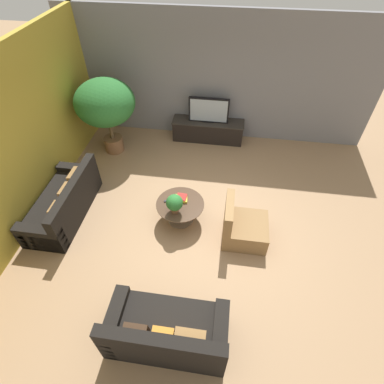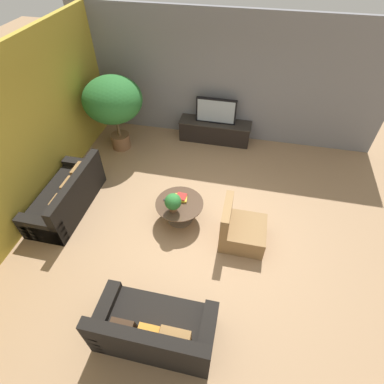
{
  "view_description": "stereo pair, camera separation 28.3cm",
  "coord_description": "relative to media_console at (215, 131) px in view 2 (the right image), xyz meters",
  "views": [
    {
      "loc": [
        0.39,
        -3.66,
        4.58
      ],
      "look_at": [
        -0.19,
        0.36,
        0.55
      ],
      "focal_mm": 28.0,
      "sensor_mm": 36.0,
      "label": 1
    },
    {
      "loc": [
        0.67,
        -3.61,
        4.58
      ],
      "look_at": [
        -0.19,
        0.36,
        0.55
      ],
      "focal_mm": 28.0,
      "sensor_mm": 36.0,
      "label": 2
    }
  ],
  "objects": [
    {
      "name": "ground_plane",
      "position": [
        0.15,
        -2.94,
        -0.28
      ],
      "size": [
        24.0,
        24.0,
        0.0
      ],
      "primitive_type": "plane",
      "color": "#9E7A56"
    },
    {
      "name": "back_wall_stone",
      "position": [
        0.15,
        0.32,
        1.22
      ],
      "size": [
        7.4,
        0.12,
        3.0
      ],
      "primitive_type": "cube",
      "color": "slate",
      "rests_on": "ground"
    },
    {
      "name": "side_wall_left",
      "position": [
        -3.11,
        -2.74,
        1.22
      ],
      "size": [
        0.12,
        7.4,
        3.0
      ],
      "primitive_type": "cube",
      "color": "gold",
      "rests_on": "ground"
    },
    {
      "name": "media_console",
      "position": [
        0.0,
        0.0,
        0.0
      ],
      "size": [
        1.81,
        0.5,
        0.53
      ],
      "color": "black",
      "rests_on": "ground"
    },
    {
      "name": "television",
      "position": [
        0.0,
        -0.0,
        0.57
      ],
      "size": [
        0.99,
        0.13,
        0.63
      ],
      "color": "black",
      "rests_on": "media_console"
    },
    {
      "name": "coffee_table",
      "position": [
        -0.24,
        -2.82,
        0.03
      ],
      "size": [
        0.91,
        0.91,
        0.45
      ],
      "color": "#756656",
      "rests_on": "ground"
    },
    {
      "name": "couch_by_wall",
      "position": [
        -2.52,
        -2.99,
        0.01
      ],
      "size": [
        0.84,
        1.87,
        0.84
      ],
      "rotation": [
        0.0,
        0.0,
        -1.57
      ],
      "color": "black",
      "rests_on": "ground"
    },
    {
      "name": "couch_near_entry",
      "position": [
        -0.03,
        -5.1,
        0.01
      ],
      "size": [
        1.67,
        0.84,
        0.84
      ],
      "rotation": [
        0.0,
        0.0,
        3.14
      ],
      "color": "black",
      "rests_on": "ground"
    },
    {
      "name": "armchair_wicker",
      "position": [
        0.96,
        -3.08,
        -0.0
      ],
      "size": [
        0.8,
        0.76,
        0.86
      ],
      "rotation": [
        0.0,
        0.0,
        1.57
      ],
      "color": "olive",
      "rests_on": "ground"
    },
    {
      "name": "potted_palm_tall",
      "position": [
        -2.26,
        -0.8,
        0.98
      ],
      "size": [
        1.35,
        1.35,
        1.81
      ],
      "color": "brown",
      "rests_on": "ground"
    },
    {
      "name": "potted_plant_tabletop",
      "position": [
        -0.3,
        -3.02,
        0.39
      ],
      "size": [
        0.31,
        0.31,
        0.39
      ],
      "color": "brown",
      "rests_on": "coffee_table"
    },
    {
      "name": "book_stack",
      "position": [
        -0.23,
        -2.7,
        0.2
      ],
      "size": [
        0.26,
        0.24,
        0.07
      ],
      "color": "gold",
      "rests_on": "coffee_table"
    },
    {
      "name": "remote_black",
      "position": [
        -0.48,
        -2.77,
        0.18
      ],
      "size": [
        0.15,
        0.13,
        0.02
      ],
      "primitive_type": "cube",
      "rotation": [
        0.0,
        0.0,
        -0.87
      ],
      "color": "black",
      "rests_on": "coffee_table"
    }
  ]
}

